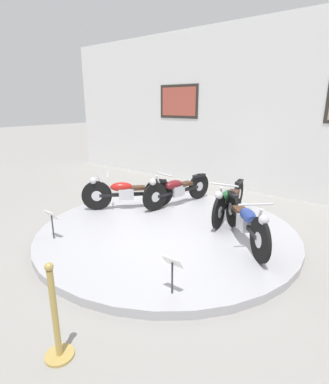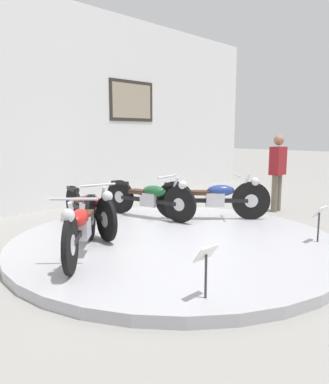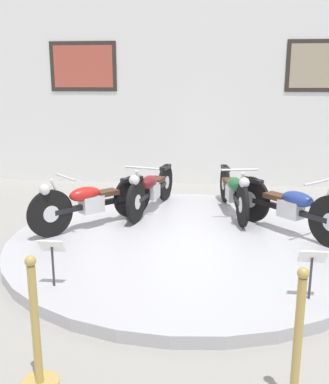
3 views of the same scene
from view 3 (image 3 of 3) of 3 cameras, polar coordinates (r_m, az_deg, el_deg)
name	(u,v)px [view 3 (image 3 of 3)]	position (r m, az deg, el deg)	size (l,w,h in m)	color
ground_plane	(187,247)	(6.08, 2.87, -6.99)	(60.00, 60.00, 0.00)	gray
display_platform	(187,243)	(6.06, 2.88, -6.42)	(4.75, 4.75, 0.13)	#ADADB2
back_wall	(199,77)	(9.49, 4.47, 14.30)	(14.00, 0.22, 4.43)	white
motorcycle_red	(91,201)	(6.44, -9.28, -1.11)	(1.42, 1.48, 0.80)	black
motorcycle_maroon	(151,188)	(7.15, -1.72, 0.54)	(0.60, 1.94, 0.79)	black
motorcycle_green	(233,190)	(7.09, 8.76, 0.29)	(0.54, 1.97, 0.79)	black
motorcycle_blue	(291,206)	(6.30, 15.75, -1.70)	(1.42, 1.52, 0.81)	black
info_placard_front_left	(52,252)	(4.71, -14.08, -7.44)	(0.26, 0.11, 0.51)	#333338
info_placard_front_centre	(312,263)	(4.54, 18.19, -8.59)	(0.26, 0.11, 0.51)	#333338
stanchion_post_left_of_entry	(37,344)	(3.53, -15.90, -18.05)	(0.28, 0.28, 1.02)	tan
stanchion_post_right_of_entry	(296,361)	(3.37, 16.37, -19.84)	(0.28, 0.28, 1.02)	tan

